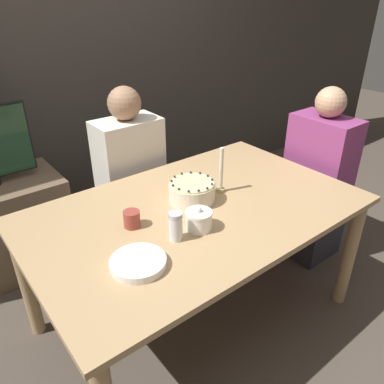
{
  "coord_description": "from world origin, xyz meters",
  "views": [
    {
      "loc": [
        -1.0,
        -1.22,
        1.68
      ],
      "look_at": [
        0.03,
        0.07,
        0.77
      ],
      "focal_mm": 35.0,
      "sensor_mm": 36.0,
      "label": 1
    }
  ],
  "objects_px": {
    "cake": "(192,191)",
    "candle": "(221,175)",
    "person_woman_floral": "(315,188)",
    "sugar_bowl": "(199,220)",
    "person_man_blue_shirt": "(132,190)",
    "sugar_shaker": "(176,226)"
  },
  "relations": [
    {
      "from": "cake",
      "to": "candle",
      "type": "distance_m",
      "value": 0.18
    },
    {
      "from": "person_woman_floral",
      "to": "sugar_bowl",
      "type": "bearing_deg",
      "value": 97.05
    },
    {
      "from": "cake",
      "to": "candle",
      "type": "bearing_deg",
      "value": -6.67
    },
    {
      "from": "person_man_blue_shirt",
      "to": "candle",
      "type": "bearing_deg",
      "value": 104.53
    },
    {
      "from": "sugar_bowl",
      "to": "sugar_shaker",
      "type": "distance_m",
      "value": 0.13
    },
    {
      "from": "sugar_bowl",
      "to": "person_woman_floral",
      "type": "relative_size",
      "value": 0.1
    },
    {
      "from": "cake",
      "to": "sugar_shaker",
      "type": "height_order",
      "value": "sugar_shaker"
    },
    {
      "from": "person_man_blue_shirt",
      "to": "person_woman_floral",
      "type": "relative_size",
      "value": 1.01
    },
    {
      "from": "cake",
      "to": "person_woman_floral",
      "type": "relative_size",
      "value": 0.2
    },
    {
      "from": "sugar_bowl",
      "to": "person_man_blue_shirt",
      "type": "relative_size",
      "value": 0.1
    },
    {
      "from": "sugar_bowl",
      "to": "candle",
      "type": "relative_size",
      "value": 0.49
    },
    {
      "from": "sugar_shaker",
      "to": "person_woman_floral",
      "type": "distance_m",
      "value": 1.29
    },
    {
      "from": "candle",
      "to": "person_woman_floral",
      "type": "bearing_deg",
      "value": -4.2
    },
    {
      "from": "sugar_bowl",
      "to": "person_man_blue_shirt",
      "type": "distance_m",
      "value": 0.91
    },
    {
      "from": "person_man_blue_shirt",
      "to": "cake",
      "type": "bearing_deg",
      "value": 89.62
    },
    {
      "from": "cake",
      "to": "sugar_bowl",
      "type": "xyz_separation_m",
      "value": [
        -0.14,
        -0.22,
        -0.01
      ]
    },
    {
      "from": "sugar_shaker",
      "to": "person_man_blue_shirt",
      "type": "xyz_separation_m",
      "value": [
        0.27,
        0.86,
        -0.28
      ]
    },
    {
      "from": "sugar_shaker",
      "to": "candle",
      "type": "xyz_separation_m",
      "value": [
        0.44,
        0.2,
        0.03
      ]
    },
    {
      "from": "cake",
      "to": "sugar_shaker",
      "type": "distance_m",
      "value": 0.35
    },
    {
      "from": "sugar_bowl",
      "to": "candle",
      "type": "distance_m",
      "value": 0.37
    },
    {
      "from": "sugar_bowl",
      "to": "person_man_blue_shirt",
      "type": "bearing_deg",
      "value": 80.78
    },
    {
      "from": "sugar_bowl",
      "to": "person_woman_floral",
      "type": "bearing_deg",
      "value": 7.05
    }
  ]
}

